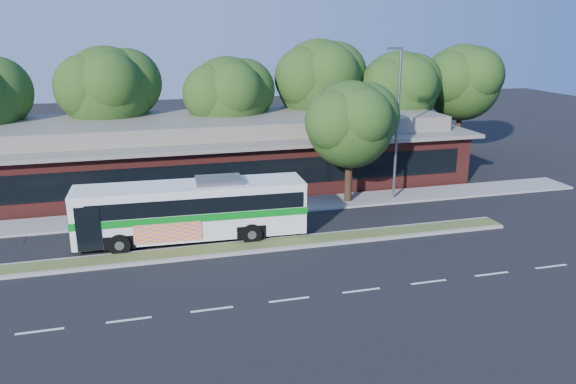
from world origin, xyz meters
name	(u,v)px	position (x,y,z in m)	size (l,w,h in m)	color
ground	(261,252)	(0.00, 0.00, 0.00)	(120.00, 120.00, 0.00)	black
median_strip	(259,246)	(0.00, 0.60, 0.07)	(26.00, 1.10, 0.15)	#4F5E27
sidewalk	(237,210)	(0.00, 6.40, 0.06)	(44.00, 2.60, 0.12)	gray
plaza_building	(219,151)	(0.00, 12.99, 2.13)	(33.20, 11.20, 4.45)	#5D211D
lamp_post	(397,120)	(9.56, 6.00, 4.90)	(0.93, 0.18, 9.07)	slate
tree_bg_b	(114,89)	(-6.57, 16.14, 6.14)	(6.69, 6.00, 9.00)	black
tree_bg_c	(233,95)	(1.40, 15.13, 5.59)	(6.24, 5.60, 8.26)	black
tree_bg_d	(324,79)	(8.45, 16.15, 6.42)	(6.91, 6.20, 9.37)	black
tree_bg_e	(403,88)	(14.42, 15.14, 5.74)	(6.47, 5.80, 8.50)	black
tree_bg_f	(466,80)	(20.43, 16.14, 6.06)	(6.69, 6.00, 8.92)	black
transit_bus	(192,207)	(-2.89, 2.40, 1.74)	(11.21, 2.90, 3.12)	silver
sedan	(4,198)	(-12.88, 9.99, 0.71)	(1.98, 4.88, 1.42)	#A8ABAF
sidewalk_tree	(355,122)	(7.08, 6.32, 4.85)	(5.64, 5.06, 7.26)	black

